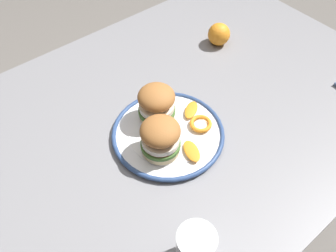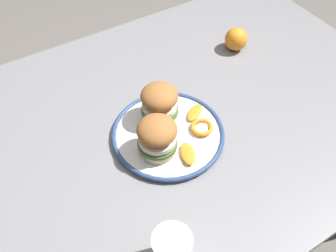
% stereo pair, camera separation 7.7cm
% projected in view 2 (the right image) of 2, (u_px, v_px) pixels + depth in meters
% --- Properties ---
extents(ground_plane, '(8.00, 8.00, 0.00)m').
position_uv_depth(ground_plane, '(173.00, 223.00, 1.52)').
color(ground_plane, slate).
extents(dining_table, '(1.39, 0.93, 0.73)m').
position_uv_depth(dining_table, '(175.00, 135.00, 1.03)').
color(dining_table, gray).
rests_on(dining_table, ground).
extents(dinner_plate, '(0.30, 0.30, 0.02)m').
position_uv_depth(dinner_plate, '(168.00, 133.00, 0.90)').
color(dinner_plate, white).
rests_on(dinner_plate, dining_table).
extents(sandwich_half_left, '(0.13, 0.13, 0.10)m').
position_uv_depth(sandwich_half_left, '(157.00, 136.00, 0.82)').
color(sandwich_half_left, beige).
rests_on(sandwich_half_left, dinner_plate).
extents(sandwich_half_right, '(0.14, 0.14, 0.10)m').
position_uv_depth(sandwich_half_right, '(160.00, 102.00, 0.89)').
color(sandwich_half_right, beige).
rests_on(sandwich_half_right, dinner_plate).
extents(orange_peel_curled, '(0.07, 0.07, 0.01)m').
position_uv_depth(orange_peel_curled, '(202.00, 127.00, 0.90)').
color(orange_peel_curled, orange).
rests_on(orange_peel_curled, dinner_plate).
extents(orange_peel_strip_long, '(0.07, 0.06, 0.01)m').
position_uv_depth(orange_peel_strip_long, '(195.00, 112.00, 0.93)').
color(orange_peel_strip_long, orange).
rests_on(orange_peel_strip_long, dinner_plate).
extents(orange_peel_strip_short, '(0.06, 0.08, 0.01)m').
position_uv_depth(orange_peel_strip_short, '(188.00, 154.00, 0.85)').
color(orange_peel_strip_short, orange).
rests_on(orange_peel_strip_short, dinner_plate).
extents(whole_orange, '(0.07, 0.07, 0.07)m').
position_uv_depth(whole_orange, '(236.00, 39.00, 1.11)').
color(whole_orange, orange).
rests_on(whole_orange, dining_table).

